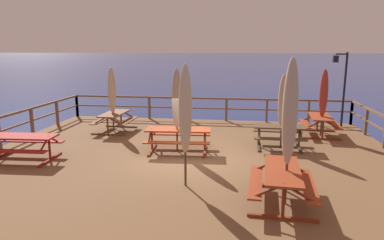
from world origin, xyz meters
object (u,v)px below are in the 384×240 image
Objects in this scene: picnic_table_front_right at (320,121)px; patio_umbrella_short_back at (185,110)px; picnic_table_front_left at (115,118)px; lamp_post_hooked at (341,78)px; picnic_table_mid_centre at (282,178)px; patio_umbrella_tall_back_left at (324,94)px; picnic_table_back_right at (279,132)px; picnic_table_mid_right at (22,142)px; patio_umbrella_short_front at (290,113)px; patio_umbrella_tall_back_right at (283,101)px; patio_umbrella_tall_front at (112,91)px; picnic_table_mid_left at (178,135)px; patio_umbrella_tall_mid_right at (177,99)px.

patio_umbrella_short_back is at bearing -126.98° from picnic_table_front_right.
picnic_table_front_left is 0.61× the size of patio_umbrella_short_back.
picnic_table_mid_centre is at bearing -111.68° from lamp_post_hooked.
lamp_post_hooked is (1.04, 1.66, 0.46)m from patio_umbrella_tall_back_left.
picnic_table_back_right is 0.80× the size of picnic_table_mid_right.
patio_umbrella_short_front reaches higher than patio_umbrella_short_back.
patio_umbrella_tall_back_right is (0.07, 0.01, 1.05)m from picnic_table_back_right.
patio_umbrella_short_back is at bearing -13.94° from picnic_table_mid_right.
patio_umbrella_tall_front is at bearing 135.79° from picnic_table_mid_centre.
patio_umbrella_tall_back_right is 0.79× the size of lamp_post_hooked.
patio_umbrella_short_front is (-2.09, -6.47, 0.38)m from patio_umbrella_tall_back_left.
patio_umbrella_short_back is at bearing -124.49° from picnic_table_back_right.
patio_umbrella_short_back is (-4.43, -5.78, 0.26)m from patio_umbrella_tall_back_left.
picnic_table_mid_left is at bearing 130.14° from picnic_table_mid_centre.
patio_umbrella_tall_back_right reaches higher than picnic_table_front_right.
picnic_table_back_right is (-1.77, -2.02, -0.00)m from picnic_table_front_right.
picnic_table_mid_left is 1.02× the size of picnic_table_mid_right.
patio_umbrella_tall_front is (-3.88, 5.33, -0.25)m from patio_umbrella_short_back.
picnic_table_mid_centre is 0.66× the size of lamp_post_hooked.
picnic_table_mid_left is 0.85× the size of patio_umbrella_tall_back_left.
picnic_table_front_left is at bearing -167.31° from lamp_post_hooked.
picnic_table_mid_left is 0.85× the size of patio_umbrella_tall_front.
picnic_table_mid_right is (-7.89, -2.52, 0.01)m from picnic_table_back_right.
picnic_table_mid_centre is at bearing -49.36° from patio_umbrella_tall_mid_right.
picnic_table_mid_left is at bearing 130.46° from patio_umbrella_short_front.
picnic_table_mid_centre is 0.66× the size of patio_umbrella_short_front.
lamp_post_hooked is (5.47, 7.44, 0.20)m from patio_umbrella_short_back.
picnic_table_mid_centre is 8.54m from picnic_table_front_left.
picnic_table_front_right is 6.82m from picnic_table_mid_centre.
patio_umbrella_short_back is at bearing -125.12° from patio_umbrella_tall_back_right.
picnic_table_back_right and picnic_table_front_left have the same top height.
picnic_table_mid_right is 0.86× the size of patio_umbrella_tall_back_right.
patio_umbrella_tall_mid_right is at bearing 130.95° from patio_umbrella_short_front.
picnic_table_mid_centre is 0.83× the size of patio_umbrella_tall_back_right.
picnic_table_front_right is 0.68× the size of patio_umbrella_tall_mid_right.
picnic_table_front_right is 10.67m from picnic_table_mid_right.
picnic_table_mid_right is at bearing -161.04° from patio_umbrella_tall_mid_right.
patio_umbrella_tall_mid_right is 1.05× the size of patio_umbrella_tall_back_left.
picnic_table_back_right is at bearing -132.57° from patio_umbrella_tall_back_left.
picnic_table_front_right is (5.11, 2.96, -0.01)m from picnic_table_mid_left.
picnic_table_mid_centre is 0.80× the size of patio_umbrella_tall_front.
patio_umbrella_tall_mid_right is 4.71m from patio_umbrella_short_front.
picnic_table_mid_left is at bearing -149.91° from picnic_table_front_right.
patio_umbrella_tall_front is at bearing -167.25° from lamp_post_hooked.
lamp_post_hooked is at bearing 36.44° from patio_umbrella_tall_mid_right.
picnic_table_mid_left and picnic_table_front_right have the same top height.
picnic_table_mid_left is 4.15m from patio_umbrella_tall_front.
patio_umbrella_tall_back_right is at bearing 15.86° from patio_umbrella_tall_mid_right.
patio_umbrella_tall_back_right reaches higher than picnic_table_back_right.
patio_umbrella_short_back is at bearing -75.37° from patio_umbrella_tall_mid_right.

